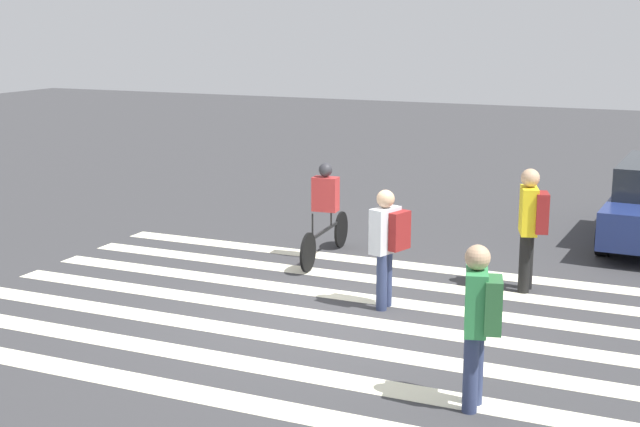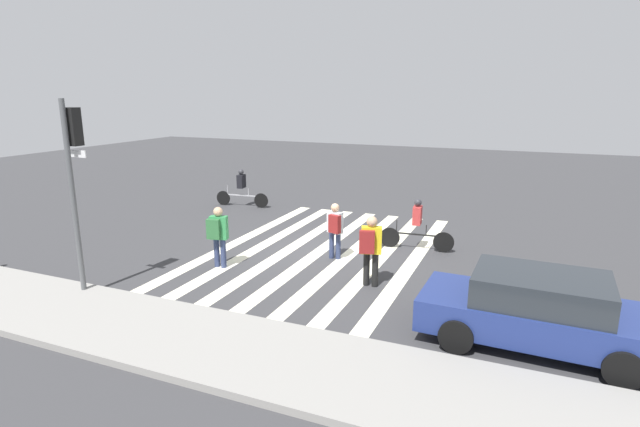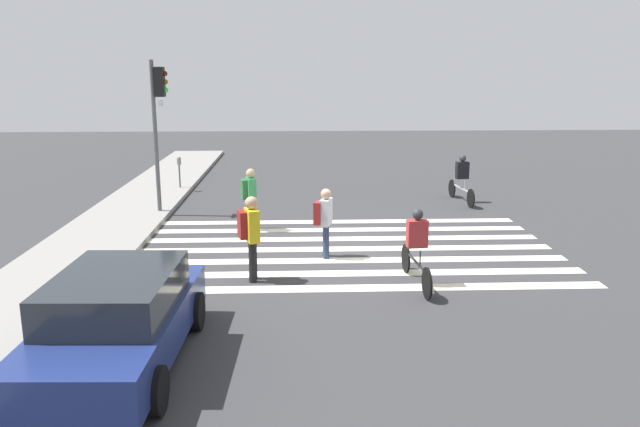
{
  "view_description": "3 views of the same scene",
  "coord_description": "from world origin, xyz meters",
  "px_view_note": "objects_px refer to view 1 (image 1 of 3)",
  "views": [
    {
      "loc": [
        10.17,
        4.42,
        3.81
      ],
      "look_at": [
        -0.83,
        -0.48,
        1.18
      ],
      "focal_mm": 50.0,
      "sensor_mm": 36.0,
      "label": 1
    },
    {
      "loc": [
        -5.58,
        13.28,
        4.68
      ],
      "look_at": [
        0.09,
        -0.13,
        1.11
      ],
      "focal_mm": 28.0,
      "sensor_mm": 36.0,
      "label": 2
    },
    {
      "loc": [
        -14.55,
        1.22,
        4.26
      ],
      "look_at": [
        -0.99,
        0.69,
        1.12
      ],
      "focal_mm": 35.0,
      "sensor_mm": 36.0,
      "label": 3
    }
  ],
  "objects_px": {
    "pedestrian_child_with_backpack": "(531,220)",
    "cyclist_far_lane": "(325,207)",
    "pedestrian_adult_yellow_jacket": "(388,240)",
    "pedestrian_adult_blue_shirt": "(479,315)"
  },
  "relations": [
    {
      "from": "pedestrian_adult_yellow_jacket",
      "to": "pedestrian_child_with_backpack",
      "type": "distance_m",
      "value": 2.21
    },
    {
      "from": "pedestrian_adult_yellow_jacket",
      "to": "pedestrian_child_with_backpack",
      "type": "bearing_deg",
      "value": -28.13
    },
    {
      "from": "cyclist_far_lane",
      "to": "pedestrian_adult_yellow_jacket",
      "type": "bearing_deg",
      "value": 37.6
    },
    {
      "from": "cyclist_far_lane",
      "to": "pedestrian_child_with_backpack",
      "type": "bearing_deg",
      "value": 78.5
    },
    {
      "from": "pedestrian_adult_blue_shirt",
      "to": "pedestrian_child_with_backpack",
      "type": "xyz_separation_m",
      "value": [
        -4.18,
        -0.31,
        0.05
      ]
    },
    {
      "from": "pedestrian_adult_blue_shirt",
      "to": "cyclist_far_lane",
      "type": "xyz_separation_m",
      "value": [
        -4.6,
        -3.65,
        -0.13
      ]
    },
    {
      "from": "pedestrian_child_with_backpack",
      "to": "cyclist_far_lane",
      "type": "relative_size",
      "value": 0.79
    },
    {
      "from": "pedestrian_adult_yellow_jacket",
      "to": "pedestrian_child_with_backpack",
      "type": "xyz_separation_m",
      "value": [
        -1.54,
        1.58,
        0.09
      ]
    },
    {
      "from": "pedestrian_child_with_backpack",
      "to": "cyclist_far_lane",
      "type": "height_order",
      "value": "pedestrian_child_with_backpack"
    },
    {
      "from": "pedestrian_adult_blue_shirt",
      "to": "pedestrian_child_with_backpack",
      "type": "distance_m",
      "value": 4.2
    }
  ]
}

